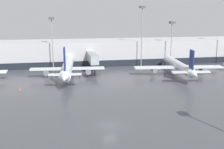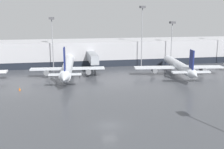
# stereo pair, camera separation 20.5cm
# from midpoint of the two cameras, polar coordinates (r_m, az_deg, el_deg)

# --- Properties ---
(ground_plane) EXTENTS (320.00, 320.00, 0.00)m
(ground_plane) POSITION_cam_midpoint_polar(r_m,az_deg,el_deg) (49.58, -0.37, -10.32)
(ground_plane) COLOR #424449
(terminal_building) EXTENTS (160.00, 29.42, 9.00)m
(terminal_building) POSITION_cam_midpoint_polar(r_m,az_deg,el_deg) (108.25, -6.27, 4.51)
(terminal_building) COLOR #B2B2B7
(terminal_building) RESTS_ON ground_plane
(parked_jet_1) EXTENTS (22.27, 37.17, 10.71)m
(parked_jet_1) POSITION_cam_midpoint_polar(r_m,az_deg,el_deg) (85.61, -8.93, 1.57)
(parked_jet_1) COLOR silver
(parked_jet_1) RESTS_ON ground_plane
(parked_jet_2) EXTENTS (28.14, 32.70, 9.38)m
(parked_jet_2) POSITION_cam_midpoint_polar(r_m,az_deg,el_deg) (90.29, 13.52, 1.71)
(parked_jet_2) COLOR silver
(parked_jet_2) RESTS_ON ground_plane
(traffic_cone_0) EXTENTS (0.50, 0.50, 0.80)m
(traffic_cone_0) POSITION_cam_midpoint_polar(r_m,az_deg,el_deg) (74.67, -18.18, -2.79)
(traffic_cone_0) COLOR orange
(traffic_cone_0) RESTS_ON ground_plane
(apron_light_mast_1) EXTENTS (1.80, 1.80, 21.64)m
(apron_light_mast_1) POSITION_cam_midpoint_polar(r_m,az_deg,el_deg) (100.73, 6.22, 10.90)
(apron_light_mast_1) COLOR gray
(apron_light_mast_1) RESTS_ON ground_plane
(apron_light_mast_4) EXTENTS (1.80, 1.80, 17.86)m
(apron_light_mast_4) POSITION_cam_midpoint_polar(r_m,az_deg,el_deg) (96.11, -12.05, 9.12)
(apron_light_mast_4) COLOR gray
(apron_light_mast_4) RESTS_ON ground_plane
(apron_light_mast_5) EXTENTS (1.80, 1.80, 16.26)m
(apron_light_mast_5) POSITION_cam_midpoint_polar(r_m,az_deg,el_deg) (104.23, 12.17, 8.73)
(apron_light_mast_5) COLOR gray
(apron_light_mast_5) RESTS_ON ground_plane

